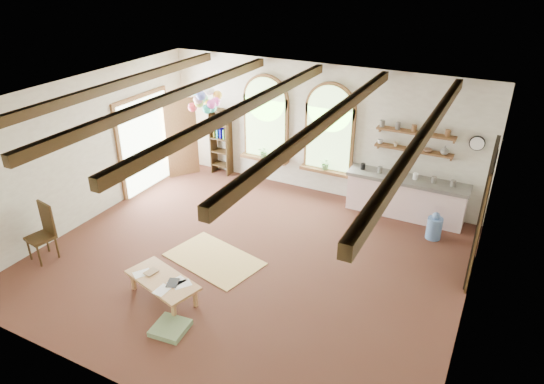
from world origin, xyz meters
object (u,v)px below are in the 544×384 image
Objects in this scene: side_chair at (43,244)px; balloon_cluster at (205,100)px; coffee_table at (162,281)px; kitchen_counter at (405,197)px.

side_chair is 4.69m from balloon_cluster.
balloon_cluster is (1.19, 4.07, 2.00)m from side_chair.
side_chair is at bearing -178.15° from coffee_table.
side_chair is (-5.90, -4.97, -0.14)m from kitchen_counter.
balloon_cluster is at bearing -169.19° from kitchen_counter.
balloon_cluster reaches higher than coffee_table.
balloon_cluster is (-4.71, -0.90, 1.86)m from kitchen_counter.
kitchen_counter is at bearing 40.13° from side_chair.
kitchen_counter is 7.72m from side_chair.
coffee_table is 4.75m from balloon_cluster.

